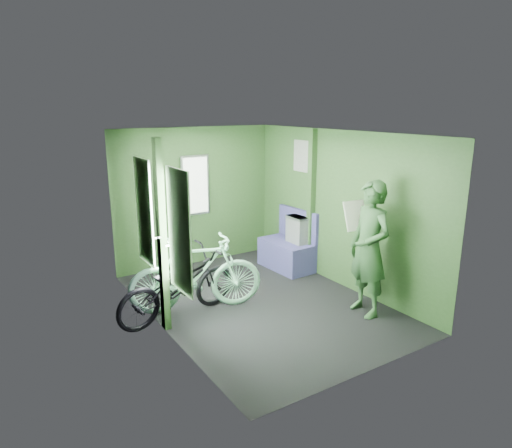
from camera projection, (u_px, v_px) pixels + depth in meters
The scene contains 6 objects.
room at pixel (256, 200), 5.94m from camera, with size 4.00×4.02×2.31m.
bicycle_black at pixel (180, 318), 5.84m from camera, with size 0.59×1.69×0.89m, color black.
bicycle_mint at pixel (197, 311), 6.04m from camera, with size 0.49×1.74×1.05m, color #8CD7AE.
passenger at pixel (369, 249), 5.77m from camera, with size 0.48×0.73×1.75m.
waste_box at pixel (299, 243), 7.46m from camera, with size 0.27×0.37×0.90m, color slate.
bench_seat at pixel (288, 251), 7.56m from camera, with size 0.56×0.96×0.99m.
Camera 1 is at (-3.17, -4.87, 2.64)m, focal length 32.00 mm.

